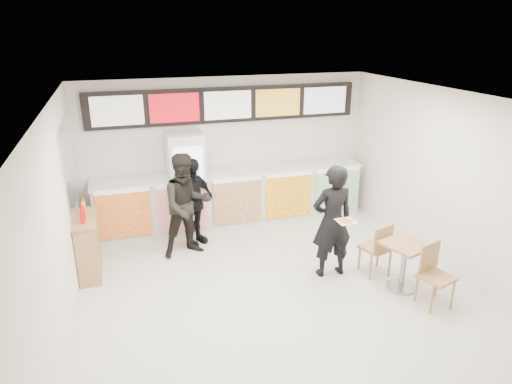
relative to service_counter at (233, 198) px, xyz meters
name	(u,v)px	position (x,y,z in m)	size (l,w,h in m)	color
floor	(286,302)	(0.00, -3.09, -0.57)	(7.00, 7.00, 0.00)	beige
ceiling	(291,103)	(0.00, -3.09, 2.43)	(7.00, 7.00, 0.00)	white
wall_back	(227,150)	(0.00, 0.41, 0.93)	(6.00, 6.00, 0.00)	silver
wall_left	(58,239)	(-3.00, -3.09, 0.93)	(7.00, 7.00, 0.00)	silver
wall_right	(464,189)	(3.00, -3.09, 0.93)	(7.00, 7.00, 0.00)	silver
service_counter	(233,198)	(0.00, 0.00, 0.00)	(5.56, 0.77, 1.14)	silver
menu_board	(227,105)	(0.00, 0.32, 1.88)	(5.50, 0.14, 0.70)	black
drinks_fridge	(187,182)	(-0.93, 0.02, 0.43)	(0.70, 0.67, 2.00)	white
mirror_panel	(69,164)	(-2.99, -0.64, 1.18)	(0.01, 2.00, 1.50)	#B2B7BF
customer_main	(332,222)	(1.01, -2.51, 0.38)	(0.70, 0.46, 1.91)	black
customer_left	(187,205)	(-1.12, -1.08, 0.37)	(0.92, 0.72, 1.89)	black
customer_mid	(192,202)	(-0.96, -0.70, 0.27)	(0.99, 0.41, 1.69)	black
pizza_slice	(346,221)	(1.01, -2.96, 0.58)	(0.36, 0.36, 0.02)	beige
cafe_table	(405,257)	(1.90, -3.27, -0.03)	(0.89, 1.66, 0.94)	#AA784E
condiment_ledge	(88,246)	(-2.82, -1.34, -0.04)	(0.38, 0.93, 1.24)	#AA784E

